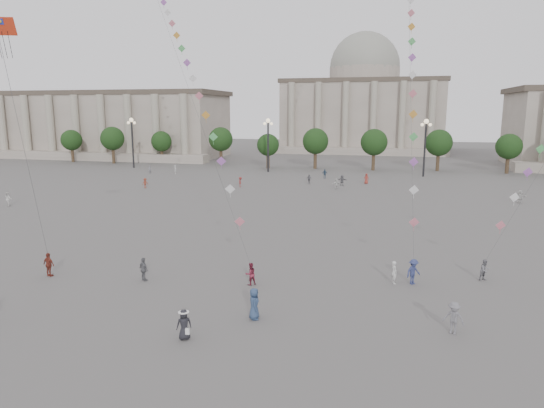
# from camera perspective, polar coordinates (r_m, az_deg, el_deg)

# --- Properties ---
(ground) EXTENTS (360.00, 360.00, 0.00)m
(ground) POSITION_cam_1_polar(r_m,az_deg,el_deg) (28.55, -5.84, -14.37)
(ground) COLOR #54524F
(ground) RESTS_ON ground
(hall_west) EXTENTS (84.00, 26.22, 17.20)m
(hall_west) POSITION_cam_1_polar(r_m,az_deg,el_deg) (144.92, -21.88, 8.69)
(hall_west) COLOR gray
(hall_west) RESTS_ON ground
(hall_central) EXTENTS (48.30, 34.30, 35.50)m
(hall_central) POSITION_cam_1_polar(r_m,az_deg,el_deg) (153.75, 10.65, 11.53)
(hall_central) COLOR gray
(hall_central) RESTS_ON ground
(tree_row) EXTENTS (137.12, 5.12, 8.00)m
(tree_row) POSITION_cam_1_polar(r_m,az_deg,el_deg) (102.87, 8.84, 7.04)
(tree_row) COLOR #3B2B1D
(tree_row) RESTS_ON ground
(lamp_post_far_west) EXTENTS (2.00, 0.90, 10.65)m
(lamp_post_far_west) POSITION_cam_1_polar(r_m,az_deg,el_deg) (108.66, -16.15, 7.98)
(lamp_post_far_west) COLOR #262628
(lamp_post_far_west) RESTS_ON ground
(lamp_post_mid_west) EXTENTS (2.00, 0.90, 10.65)m
(lamp_post_mid_west) POSITION_cam_1_polar(r_m,az_deg,el_deg) (97.35, -0.46, 8.10)
(lamp_post_mid_west) COLOR #262628
(lamp_post_mid_west) RESTS_ON ground
(lamp_post_mid_east) EXTENTS (2.00, 0.90, 10.65)m
(lamp_post_mid_east) POSITION_cam_1_polar(r_m,az_deg,el_deg) (94.59, 17.61, 7.52)
(lamp_post_mid_east) COLOR #262628
(lamp_post_mid_east) RESTS_ON ground
(person_crowd_0) EXTENTS (1.06, 0.65, 1.69)m
(person_crowd_0) POSITION_cam_1_polar(r_m,az_deg,el_deg) (88.93, 6.22, 3.56)
(person_crowd_0) COLOR navy
(person_crowd_0) RESTS_ON ground
(person_crowd_1) EXTENTS (1.14, 1.11, 1.85)m
(person_crowd_1) POSITION_cam_1_polar(r_m,az_deg,el_deg) (71.47, -28.58, 0.54)
(person_crowd_1) COLOR silver
(person_crowd_1) RESTS_ON ground
(person_crowd_2) EXTENTS (1.09, 1.20, 1.61)m
(person_crowd_2) POSITION_cam_1_polar(r_m,az_deg,el_deg) (79.83, -14.70, 2.40)
(person_crowd_2) COLOR brown
(person_crowd_2) RESTS_ON ground
(person_crowd_4) EXTENTS (1.38, 1.44, 1.63)m
(person_crowd_4) POSITION_cam_1_polar(r_m,az_deg,el_deg) (77.02, 7.54, 2.37)
(person_crowd_4) COLOR silver
(person_crowd_4) RESTS_ON ground
(person_crowd_6) EXTENTS (1.36, 1.06, 1.84)m
(person_crowd_6) POSITION_cam_1_polar(r_m,az_deg,el_deg) (29.24, 20.59, -12.44)
(person_crowd_6) COLOR slate
(person_crowd_6) RESTS_ON ground
(person_crowd_7) EXTENTS (1.66, 0.97, 1.71)m
(person_crowd_7) POSITION_cam_1_polar(r_m,az_deg,el_deg) (72.92, 27.15, 0.80)
(person_crowd_7) COLOR silver
(person_crowd_7) RESTS_ON ground
(person_crowd_10) EXTENTS (0.56, 0.70, 1.65)m
(person_crowd_10) POSITION_cam_1_polar(r_m,az_deg,el_deg) (96.89, -11.30, 4.01)
(person_crowd_10) COLOR beige
(person_crowd_10) RESTS_ON ground
(person_crowd_12) EXTENTS (1.72, 0.97, 1.76)m
(person_crowd_12) POSITION_cam_1_polar(r_m,az_deg,el_deg) (80.68, 8.25, 2.78)
(person_crowd_12) COLOR slate
(person_crowd_12) RESTS_ON ground
(person_crowd_13) EXTENTS (0.60, 0.71, 1.66)m
(person_crowd_13) POSITION_cam_1_polar(r_m,az_deg,el_deg) (35.98, 14.18, -7.79)
(person_crowd_13) COLOR silver
(person_crowd_13) RESTS_ON ground
(person_crowd_16) EXTENTS (0.96, 0.44, 1.59)m
(person_crowd_16) POSITION_cam_1_polar(r_m,az_deg,el_deg) (81.90, 4.37, 2.93)
(person_crowd_16) COLOR #57575B
(person_crowd_16) RESTS_ON ground
(person_crowd_17) EXTENTS (0.85, 1.18, 1.64)m
(person_crowd_17) POSITION_cam_1_polar(r_m,az_deg,el_deg) (78.47, -3.74, 2.60)
(person_crowd_17) COLOR maroon
(person_crowd_17) RESTS_ON ground
(person_crowd_19) EXTENTS (0.90, 0.63, 1.75)m
(person_crowd_19) POSITION_cam_1_polar(r_m,az_deg,el_deg) (83.31, 11.04, 2.95)
(person_crowd_19) COLOR maroon
(person_crowd_19) RESTS_ON ground
(person_crowd_20) EXTENTS (0.88, 1.08, 1.91)m
(person_crowd_20) POSITION_cam_1_polar(r_m,az_deg,el_deg) (29.23, -2.11, -11.64)
(person_crowd_20) COLOR navy
(person_crowd_20) RESTS_ON ground
(person_crowd_21) EXTENTS (0.62, 0.46, 1.56)m
(person_crowd_21) POSITION_cam_1_polar(r_m,az_deg,el_deg) (98.15, -14.19, 3.94)
(person_crowd_21) COLOR slate
(person_crowd_21) RESTS_ON ground
(tourist_0) EXTENTS (1.14, 0.67, 1.81)m
(tourist_0) POSITION_cam_1_polar(r_m,az_deg,el_deg) (39.92, -24.77, -6.50)
(tourist_0) COLOR maroon
(tourist_0) RESTS_ON ground
(tourist_3) EXTENTS (1.09, 0.91, 1.75)m
(tourist_3) POSITION_cam_1_polar(r_m,az_deg,el_deg) (36.59, -14.86, -7.43)
(tourist_3) COLOR #5C5D61
(tourist_3) RESTS_ON ground
(kite_flyer_0) EXTENTS (0.99, 0.98, 1.62)m
(kite_flyer_0) POSITION_cam_1_polar(r_m,az_deg,el_deg) (34.67, -2.54, -8.21)
(kite_flyer_0) COLOR maroon
(kite_flyer_0) RESTS_ON ground
(kite_flyer_1) EXTENTS (1.33, 1.31, 1.84)m
(kite_flyer_1) POSITION_cam_1_polar(r_m,az_deg,el_deg) (36.16, 16.29, -7.66)
(kite_flyer_1) COLOR navy
(kite_flyer_1) RESTS_ON ground
(kite_flyer_2) EXTENTS (0.97, 0.94, 1.58)m
(kite_flyer_2) POSITION_cam_1_polar(r_m,az_deg,el_deg) (38.73, 23.75, -7.12)
(kite_flyer_2) COLOR slate
(kite_flyer_2) RESTS_ON ground
(hat_person) EXTENTS (0.98, 0.90, 1.69)m
(hat_person) POSITION_cam_1_polar(r_m,az_deg,el_deg) (27.28, -10.31, -13.71)
(hat_person) COLOR black
(hat_person) RESTS_ON ground
(kite_train_west) EXTENTS (30.22, 41.00, 64.63)m
(kite_train_west) POSITION_cam_1_polar(r_m,az_deg,el_deg) (60.11, -12.13, 20.54)
(kite_train_west) COLOR #3F3F3F
(kite_train_west) RESTS_ON ground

